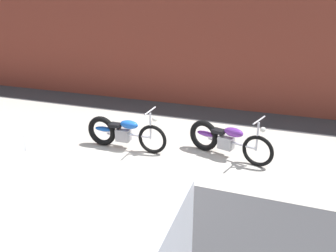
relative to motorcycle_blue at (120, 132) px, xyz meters
name	(u,v)px	position (x,y,z in m)	size (l,w,h in m)	color
ground_plane	(139,175)	(0.95, -1.05, -0.40)	(80.00, 80.00, 0.00)	#38383A
sidewalk_slab	(169,142)	(0.95, 0.70, -0.40)	(36.00, 3.50, 0.01)	#B2ADA3
brick_building_wall	(206,36)	(0.95, 4.15, 1.86)	(36.00, 0.50, 4.51)	brown
motorcycle_blue	(120,132)	(0.00, 0.00, 0.00)	(2.01, 0.58, 1.03)	black
motorcycle_purple	(223,139)	(2.33, 0.40, 0.00)	(1.95, 0.82, 1.03)	black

